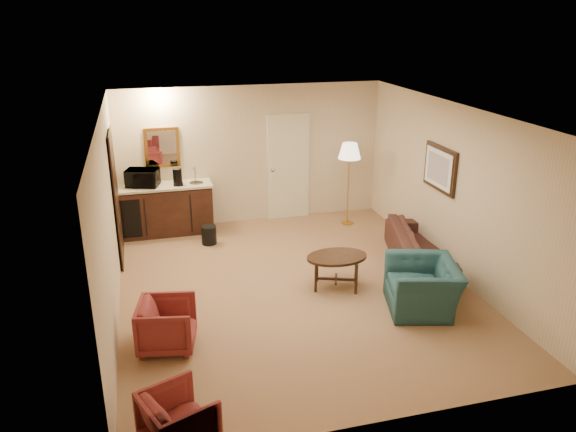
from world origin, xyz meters
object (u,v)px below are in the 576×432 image
object	(u,v)px
sofa	(420,242)
floor_lamp	(348,184)
waste_bin	(209,235)
coffee_maker	(178,177)
rose_chair_far	(178,418)
rose_chair_near	(167,323)
coffee_table	(336,272)
microwave	(142,176)
wetbar_cabinet	(167,209)
teal_armchair	(423,279)

from	to	relation	value
sofa	floor_lamp	size ratio (longest dim) A/B	1.29
waste_bin	coffee_maker	bearing A→B (deg)	124.14
sofa	rose_chair_far	xyz separation A→B (m)	(-4.05, -3.06, -0.09)
rose_chair_near	coffee_table	xyz separation A→B (m)	(2.50, 0.96, -0.08)
rose_chair_near	coffee_table	size ratio (longest dim) A/B	0.75
microwave	rose_chair_near	bearing A→B (deg)	-71.04
sofa	rose_chair_near	bearing A→B (deg)	124.37
rose_chair_near	floor_lamp	distance (m)	4.99
rose_chair_near	waste_bin	world-z (taller)	rose_chair_near
floor_lamp	waste_bin	size ratio (longest dim) A/B	4.83
rose_chair_far	coffee_maker	world-z (taller)	coffee_maker
coffee_table	coffee_maker	size ratio (longest dim) A/B	2.92
sofa	floor_lamp	xyz separation A→B (m)	(-0.45, 2.06, 0.39)
wetbar_cabinet	floor_lamp	distance (m)	3.39
wetbar_cabinet	rose_chair_far	size ratio (longest dim) A/B	2.62
sofa	coffee_maker	size ratio (longest dim) A/B	6.67
teal_armchair	floor_lamp	distance (m)	3.37
sofa	teal_armchair	bearing A→B (deg)	169.99
coffee_maker	floor_lamp	bearing A→B (deg)	4.23
wetbar_cabinet	rose_chair_near	bearing A→B (deg)	-93.74
teal_armchair	coffee_maker	distance (m)	4.75
rose_chair_near	rose_chair_far	bearing A→B (deg)	-168.87
teal_armchair	rose_chair_near	distance (m)	3.43
rose_chair_far	coffee_maker	bearing A→B (deg)	-26.65
sofa	floor_lamp	distance (m)	2.15
microwave	coffee_maker	size ratio (longest dim) A/B	1.81
coffee_table	floor_lamp	distance (m)	2.75
sofa	teal_armchair	size ratio (longest dim) A/B	1.99
rose_chair_near	floor_lamp	world-z (taller)	floor_lamp
coffee_table	waste_bin	world-z (taller)	coffee_table
rose_chair_far	waste_bin	size ratio (longest dim) A/B	1.91
sofa	floor_lamp	world-z (taller)	floor_lamp
sofa	coffee_maker	bearing A→B (deg)	72.23
wetbar_cabinet	teal_armchair	bearing A→B (deg)	-49.70
wetbar_cabinet	waste_bin	size ratio (longest dim) A/B	5.00
rose_chair_near	microwave	bearing A→B (deg)	13.20
wetbar_cabinet	rose_chair_near	size ratio (longest dim) A/B	2.43
sofa	coffee_table	size ratio (longest dim) A/B	2.28
wetbar_cabinet	teal_armchair	world-z (taller)	wetbar_cabinet
floor_lamp	teal_armchair	bearing A→B (deg)	-92.95
waste_bin	floor_lamp	bearing A→B (deg)	6.77
sofa	rose_chair_near	world-z (taller)	sofa
waste_bin	coffee_maker	xyz separation A→B (m)	(-0.43, 0.64, 0.91)
rose_chair_far	coffee_table	size ratio (longest dim) A/B	0.70
teal_armchair	rose_chair_near	xyz separation A→B (m)	(-3.43, -0.07, -0.11)
sofa	microwave	xyz separation A→B (m)	(-4.19, 2.49, 0.71)
wetbar_cabinet	sofa	bearing A→B (deg)	-32.93
sofa	waste_bin	xyz separation A→B (m)	(-3.15, 1.74, -0.24)
teal_armchair	coffee_maker	xyz separation A→B (m)	(-2.96, 3.66, 0.62)
microwave	floor_lamp	bearing A→B (deg)	10.36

